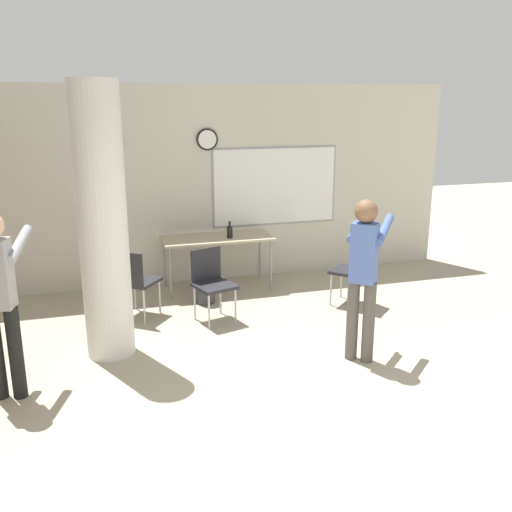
{
  "coord_description": "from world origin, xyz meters",
  "views": [
    {
      "loc": [
        -1.32,
        -2.95,
        2.64
      ],
      "look_at": [
        0.27,
        2.44,
        1.05
      ],
      "focal_mm": 40.0,
      "sensor_mm": 36.0,
      "label": 1
    }
  ],
  "objects_px": {
    "chair_table_front": "(212,279)",
    "person_playing_side": "(364,268)",
    "chair_table_left": "(135,278)",
    "bottle_on_table": "(230,231)",
    "folding_table": "(217,241)",
    "chair_mid_room": "(355,267)"
  },
  "relations": [
    {
      "from": "chair_table_left",
      "to": "person_playing_side",
      "type": "distance_m",
      "value": 2.82
    },
    {
      "from": "folding_table",
      "to": "person_playing_side",
      "type": "distance_m",
      "value": 2.79
    },
    {
      "from": "folding_table",
      "to": "bottle_on_table",
      "type": "xyz_separation_m",
      "value": [
        0.16,
        -0.09,
        0.14
      ]
    },
    {
      "from": "chair_table_left",
      "to": "bottle_on_table",
      "type": "bearing_deg",
      "value": 28.08
    },
    {
      "from": "person_playing_side",
      "to": "chair_table_front",
      "type": "bearing_deg",
      "value": 129.56
    },
    {
      "from": "chair_table_left",
      "to": "person_playing_side",
      "type": "xyz_separation_m",
      "value": [
        2.12,
        -1.8,
        0.48
      ]
    },
    {
      "from": "chair_table_front",
      "to": "chair_table_left",
      "type": "height_order",
      "value": "same"
    },
    {
      "from": "chair_table_front",
      "to": "person_playing_side",
      "type": "distance_m",
      "value": 2.0
    },
    {
      "from": "person_playing_side",
      "to": "chair_table_left",
      "type": "bearing_deg",
      "value": 139.62
    },
    {
      "from": "chair_table_front",
      "to": "person_playing_side",
      "type": "relative_size",
      "value": 0.52
    },
    {
      "from": "chair_table_front",
      "to": "person_playing_side",
      "type": "height_order",
      "value": "person_playing_side"
    },
    {
      "from": "bottle_on_table",
      "to": "person_playing_side",
      "type": "xyz_separation_m",
      "value": [
        0.75,
        -2.53,
        0.15
      ]
    },
    {
      "from": "chair_mid_room",
      "to": "chair_table_front",
      "type": "distance_m",
      "value": 1.88
    },
    {
      "from": "folding_table",
      "to": "chair_table_left",
      "type": "bearing_deg",
      "value": -145.81
    },
    {
      "from": "chair_mid_room",
      "to": "person_playing_side",
      "type": "distance_m",
      "value": 1.67
    },
    {
      "from": "folding_table",
      "to": "bottle_on_table",
      "type": "distance_m",
      "value": 0.23
    },
    {
      "from": "folding_table",
      "to": "bottle_on_table",
      "type": "bearing_deg",
      "value": -29.15
    },
    {
      "from": "chair_mid_room",
      "to": "folding_table",
      "type": "bearing_deg",
      "value": 143.56
    },
    {
      "from": "chair_table_front",
      "to": "bottle_on_table",
      "type": "bearing_deg",
      "value": 64.83
    },
    {
      "from": "folding_table",
      "to": "person_playing_side",
      "type": "xyz_separation_m",
      "value": [
        0.91,
        -2.62,
        0.3
      ]
    },
    {
      "from": "chair_mid_room",
      "to": "bottle_on_table",
      "type": "bearing_deg",
      "value": 142.79
    },
    {
      "from": "chair_table_front",
      "to": "chair_table_left",
      "type": "distance_m",
      "value": 0.93
    }
  ]
}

